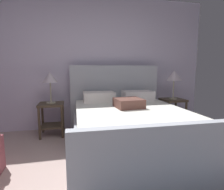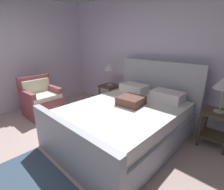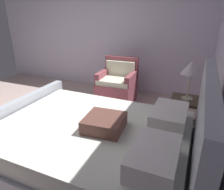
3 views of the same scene
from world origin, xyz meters
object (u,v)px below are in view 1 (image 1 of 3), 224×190
(table_lamp_right, at_px, (174,76))
(nightstand_left, at_px, (52,114))
(nightstand_right, at_px, (173,108))
(bed, at_px, (130,126))
(table_lamp_left, at_px, (50,78))

(table_lamp_right, distance_m, nightstand_left, 2.52)
(nightstand_right, bearing_deg, table_lamp_right, 63.43)
(bed, relative_size, nightstand_left, 3.88)
(bed, height_order, table_lamp_left, bed)
(nightstand_right, xyz_separation_m, nightstand_left, (-2.42, 0.05, 0.00))
(nightstand_left, bearing_deg, bed, -35.16)
(table_lamp_right, bearing_deg, table_lamp_left, 178.88)
(nightstand_right, distance_m, table_lamp_left, 2.51)
(bed, distance_m, nightstand_right, 1.46)
(nightstand_right, distance_m, table_lamp_right, 0.67)
(nightstand_left, height_order, table_lamp_left, table_lamp_left)
(nightstand_right, relative_size, nightstand_left, 1.00)
(table_lamp_right, height_order, table_lamp_left, table_lamp_right)
(table_lamp_right, relative_size, table_lamp_left, 1.05)
(bed, relative_size, table_lamp_right, 3.94)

